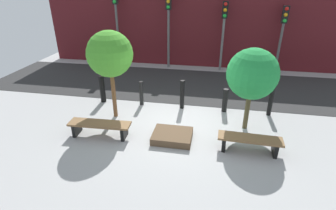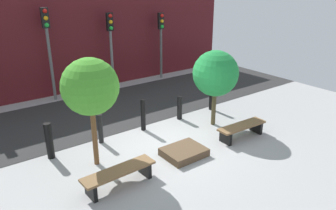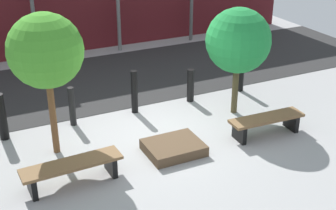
{
  "view_description": "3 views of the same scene",
  "coord_description": "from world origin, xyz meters",
  "views": [
    {
      "loc": [
        1.07,
        -7.43,
        4.38
      ],
      "look_at": [
        -0.19,
        -0.56,
        0.97
      ],
      "focal_mm": 28.0,
      "sensor_mm": 36.0,
      "label": 1
    },
    {
      "loc": [
        -5.27,
        -7.24,
        4.73
      ],
      "look_at": [
        0.02,
        -0.11,
        1.3
      ],
      "focal_mm": 35.0,
      "sensor_mm": 36.0,
      "label": 2
    },
    {
      "loc": [
        -3.77,
        -8.45,
        5.01
      ],
      "look_at": [
        0.08,
        -0.46,
        0.89
      ],
      "focal_mm": 50.0,
      "sensor_mm": 36.0,
      "label": 3
    }
  ],
  "objects": [
    {
      "name": "ground_plane",
      "position": [
        0.0,
        0.0,
        0.0
      ],
      "size": [
        18.0,
        18.0,
        0.0
      ],
      "primitive_type": "plane",
      "color": "#9F9F9F"
    },
    {
      "name": "road_strip",
      "position": [
        0.0,
        3.58,
        0.01
      ],
      "size": [
        18.0,
        4.17,
        0.01
      ],
      "primitive_type": "cube",
      "color": "#2A2A2A",
      "rests_on": "ground"
    },
    {
      "name": "building_facade",
      "position": [
        0.0,
        6.72,
        2.04
      ],
      "size": [
        16.2,
        0.5,
        4.08
      ],
      "primitive_type": "cube",
      "color": "#511419",
      "rests_on": "ground"
    },
    {
      "name": "bench_left",
      "position": [
        -2.19,
        -1.1,
        0.33
      ],
      "size": [
        1.88,
        0.55,
        0.45
      ],
      "rotation": [
        0.0,
        0.0,
        0.04
      ],
      "color": "black",
      "rests_on": "ground"
    },
    {
      "name": "bench_right",
      "position": [
        2.19,
        -1.1,
        0.32
      ],
      "size": [
        1.75,
        0.53,
        0.44
      ],
      "rotation": [
        0.0,
        0.0,
        -0.04
      ],
      "color": "black",
      "rests_on": "ground"
    },
    {
      "name": "planter_bed",
      "position": [
        0.0,
        -0.9,
        0.11
      ],
      "size": [
        1.16,
        0.94,
        0.22
      ],
      "primitive_type": "cube",
      "color": "brown",
      "rests_on": "ground"
    },
    {
      "name": "tree_behind_left_bench",
      "position": [
        -2.19,
        0.19,
        2.2
      ],
      "size": [
        1.47,
        1.47,
        2.95
      ],
      "color": "brown",
      "rests_on": "ground"
    },
    {
      "name": "tree_behind_right_bench",
      "position": [
        2.19,
        0.19,
        1.82
      ],
      "size": [
        1.52,
        1.52,
        2.59
      ],
      "color": "#4C4328",
      "rests_on": "ground"
    },
    {
      "name": "bollard_far_left",
      "position": [
        -3.09,
        1.25,
        0.53
      ],
      "size": [
        0.21,
        0.21,
        1.06
      ],
      "primitive_type": "cylinder",
      "color": "black",
      "rests_on": "ground"
    },
    {
      "name": "bollard_left",
      "position": [
        -1.54,
        1.25,
        0.47
      ],
      "size": [
        0.15,
        0.15,
        0.93
      ],
      "primitive_type": "cylinder",
      "color": "black",
      "rests_on": "ground"
    },
    {
      "name": "bollard_center",
      "position": [
        0.0,
        1.25,
        0.54
      ],
      "size": [
        0.16,
        0.16,
        1.08
      ],
      "primitive_type": "cylinder",
      "color": "black",
      "rests_on": "ground"
    },
    {
      "name": "bollard_right",
      "position": [
        1.54,
        1.25,
        0.43
      ],
      "size": [
        0.18,
        0.18,
        0.87
      ],
      "primitive_type": "cylinder",
      "color": "black",
      "rests_on": "ground"
    },
    {
      "name": "bollard_far_right",
      "position": [
        3.09,
        1.25,
        0.54
      ],
      "size": [
        0.15,
        0.15,
        1.08
      ],
      "primitive_type": "cylinder",
      "color": "black",
      "rests_on": "ground"
    },
    {
      "name": "traffic_light_west",
      "position": [
        -4.1,
        5.96,
        2.7
      ],
      "size": [
        0.28,
        0.27,
        3.94
      ],
      "color": "#575757",
      "rests_on": "ground"
    },
    {
      "name": "traffic_light_mid_west",
      "position": [
        -1.37,
        5.96,
        2.57
      ],
      "size": [
        0.28,
        0.27,
        3.72
      ],
      "color": "#5A5A5A",
      "rests_on": "ground"
    },
    {
      "name": "traffic_light_mid_east",
      "position": [
        1.37,
        5.96,
        2.35
      ],
      "size": [
        0.28,
        0.27,
        3.38
      ],
      "color": "slate",
      "rests_on": "ground"
    },
    {
      "name": "traffic_light_east",
      "position": [
        4.1,
        5.96,
        2.25
      ],
      "size": [
        0.28,
        0.27,
        3.23
      ],
      "color": "#525252",
      "rests_on": "ground"
    }
  ]
}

